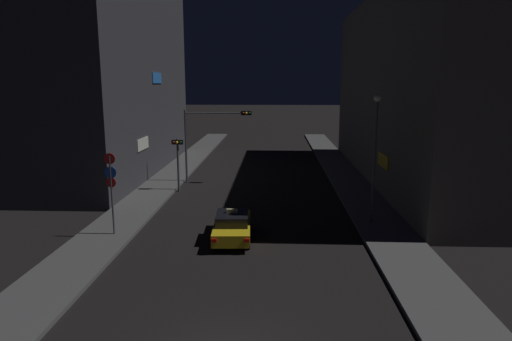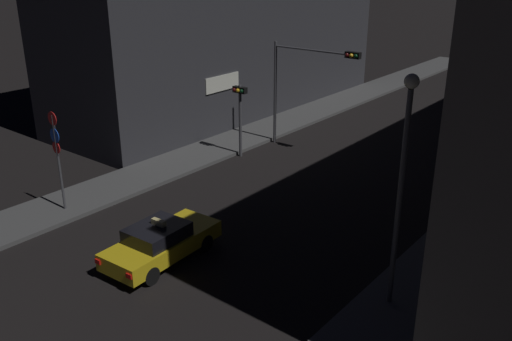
{
  "view_description": "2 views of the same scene",
  "coord_description": "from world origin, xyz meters",
  "px_view_note": "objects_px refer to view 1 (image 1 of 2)",
  "views": [
    {
      "loc": [
        1.35,
        -11.74,
        7.85
      ],
      "look_at": [
        0.12,
        17.98,
        2.04
      ],
      "focal_mm": 31.69,
      "sensor_mm": 36.0,
      "label": 1
    },
    {
      "loc": [
        12.57,
        -1.17,
        10.15
      ],
      "look_at": [
        -0.66,
        15.29,
        1.86
      ],
      "focal_mm": 38.65,
      "sensor_mm": 36.0,
      "label": 2
    }
  ],
  "objects_px": {
    "traffic_light_overhead": "(210,130)",
    "traffic_light_left_kerb": "(178,154)",
    "street_lamp_near_block": "(375,145)",
    "taxi": "(232,226)",
    "sign_pole_left": "(111,185)"
  },
  "relations": [
    {
      "from": "taxi",
      "to": "traffic_light_overhead",
      "type": "xyz_separation_m",
      "value": [
        -2.91,
        13.1,
        3.46
      ]
    },
    {
      "from": "traffic_light_left_kerb",
      "to": "sign_pole_left",
      "type": "xyz_separation_m",
      "value": [
        -1.26,
        -9.95,
        -0.04
      ]
    },
    {
      "from": "sign_pole_left",
      "to": "traffic_light_left_kerb",
      "type": "bearing_deg",
      "value": 82.78
    },
    {
      "from": "sign_pole_left",
      "to": "traffic_light_overhead",
      "type": "bearing_deg",
      "value": 76.09
    },
    {
      "from": "traffic_light_overhead",
      "to": "street_lamp_near_block",
      "type": "relative_size",
      "value": 0.82
    },
    {
      "from": "traffic_light_overhead",
      "to": "street_lamp_near_block",
      "type": "distance_m",
      "value": 14.83
    },
    {
      "from": "taxi",
      "to": "traffic_light_overhead",
      "type": "bearing_deg",
      "value": 102.51
    },
    {
      "from": "traffic_light_overhead",
      "to": "sign_pole_left",
      "type": "bearing_deg",
      "value": -103.91
    },
    {
      "from": "taxi",
      "to": "traffic_light_overhead",
      "type": "relative_size",
      "value": 0.78
    },
    {
      "from": "taxi",
      "to": "sign_pole_left",
      "type": "height_order",
      "value": "sign_pole_left"
    },
    {
      "from": "traffic_light_left_kerb",
      "to": "street_lamp_near_block",
      "type": "xyz_separation_m",
      "value": [
        12.38,
        -7.49,
        1.76
      ]
    },
    {
      "from": "traffic_light_left_kerb",
      "to": "traffic_light_overhead",
      "type": "bearing_deg",
      "value": 57.29
    },
    {
      "from": "traffic_light_overhead",
      "to": "traffic_light_left_kerb",
      "type": "height_order",
      "value": "traffic_light_overhead"
    },
    {
      "from": "traffic_light_overhead",
      "to": "sign_pole_left",
      "type": "height_order",
      "value": "traffic_light_overhead"
    },
    {
      "from": "taxi",
      "to": "street_lamp_near_block",
      "type": "height_order",
      "value": "street_lamp_near_block"
    }
  ]
}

